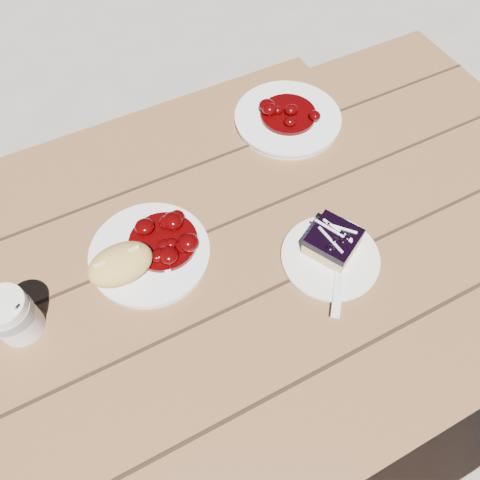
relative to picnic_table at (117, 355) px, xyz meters
name	(u,v)px	position (x,y,z in m)	size (l,w,h in m)	color
ground	(160,418)	(0.00, 0.00, -0.59)	(60.00, 60.00, 0.00)	gray
picnic_table	(117,355)	(0.00, 0.00, 0.00)	(2.00, 1.55, 0.75)	brown
main_plate	(150,254)	(0.13, 0.08, 0.17)	(0.21, 0.21, 0.02)	white
goulash_stew	(162,237)	(0.16, 0.08, 0.20)	(0.12, 0.12, 0.04)	#430203
bread_roll	(120,264)	(0.07, 0.06, 0.21)	(0.11, 0.08, 0.06)	#DCB254
dessert_plate	(330,258)	(0.42, -0.08, 0.17)	(0.17, 0.17, 0.01)	white
blueberry_cake	(333,241)	(0.43, -0.06, 0.19)	(0.11, 0.11, 0.05)	#D5B474
fork_dessert	(338,285)	(0.40, -0.13, 0.17)	(0.03, 0.16, 0.01)	white
coffee_cup	(12,316)	(-0.11, 0.05, 0.21)	(0.07, 0.07, 0.09)	white
second_plate	(288,119)	(0.53, 0.27, 0.17)	(0.23, 0.23, 0.02)	white
second_stew	(289,109)	(0.53, 0.27, 0.20)	(0.12, 0.12, 0.04)	#430203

